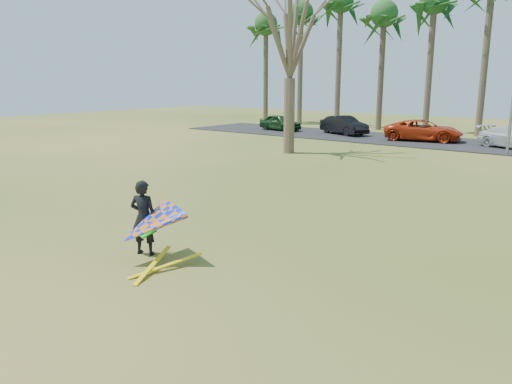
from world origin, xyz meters
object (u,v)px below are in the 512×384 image
Objects in this scene: car_0 at (280,122)px; car_1 at (344,125)px; bare_tree_left at (290,27)px; car_2 at (423,130)px; kite_flyer at (147,225)px.

car_0 is 0.89× the size of car_1.
car_2 is (4.04, 10.08, -6.15)m from bare_tree_left.
bare_tree_left reaches higher than car_2.
car_2 is at bearing 97.45° from kite_flyer.
kite_flyer is at bearing -137.82° from car_1.
car_1 is at bearing -77.14° from car_0.
car_2 is (11.80, 0.23, 0.06)m from car_0.
bare_tree_left is 1.91× the size of car_2.
car_0 is 11.80m from car_2.
car_2 is at bearing 68.16° from bare_tree_left.
kite_flyer is at bearing -142.08° from car_0.
kite_flyer reaches higher than car_1.
kite_flyer reaches higher than car_0.
car_2 is (6.20, -0.28, 0.01)m from car_1.
bare_tree_left is at bearing -145.90° from car_1.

